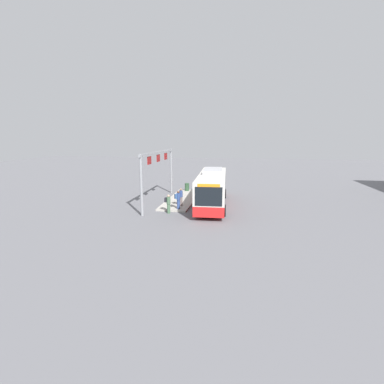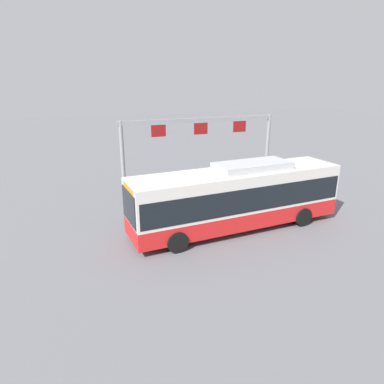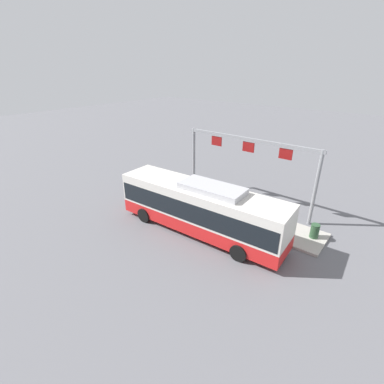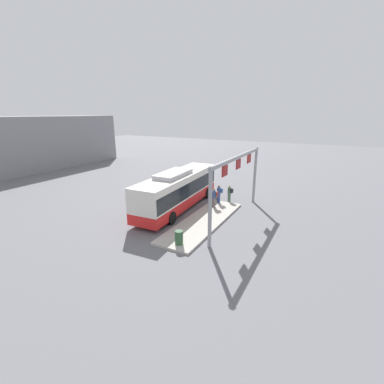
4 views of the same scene
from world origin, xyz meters
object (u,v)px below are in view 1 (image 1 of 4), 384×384
(person_waiting_mid, at_px, (181,196))
(trash_bin, at_px, (187,187))
(bus_main, at_px, (212,187))
(person_boarding, at_px, (178,199))
(person_waiting_near, at_px, (168,203))

(person_waiting_mid, distance_m, trash_bin, 7.53)
(bus_main, xyz_separation_m, person_boarding, (2.62, -2.79, -0.76))
(trash_bin, bearing_deg, person_waiting_mid, 6.46)
(person_waiting_near, xyz_separation_m, trash_bin, (-9.69, -0.24, -0.28))
(person_waiting_mid, bearing_deg, person_boarding, -112.87)
(person_boarding, distance_m, person_waiting_near, 1.22)
(bus_main, height_order, person_waiting_mid, bus_main)
(person_boarding, relative_size, person_waiting_mid, 1.00)
(bus_main, distance_m, trash_bin, 7.18)
(person_waiting_mid, bearing_deg, person_waiting_near, -130.15)
(person_boarding, relative_size, person_waiting_near, 1.00)
(bus_main, bearing_deg, person_waiting_near, -46.54)
(bus_main, distance_m, person_waiting_near, 5.09)
(person_waiting_near, relative_size, trash_bin, 1.86)
(person_boarding, distance_m, trash_bin, 8.73)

